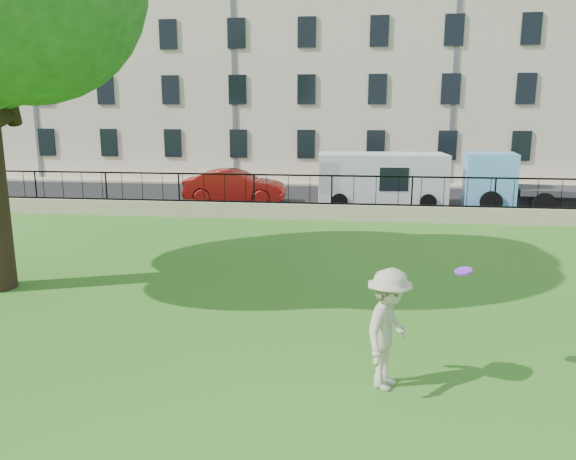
# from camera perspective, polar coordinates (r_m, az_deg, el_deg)

# --- Properties ---
(ground) EXTENTS (120.00, 120.00, 0.00)m
(ground) POSITION_cam_1_polar(r_m,az_deg,el_deg) (10.17, 1.24, -12.25)
(ground) COLOR #266718
(ground) RESTS_ON ground
(retaining_wall) EXTENTS (50.00, 0.40, 0.60)m
(retaining_wall) POSITION_cam_1_polar(r_m,az_deg,el_deg) (21.58, 4.43, 1.83)
(retaining_wall) COLOR tan
(retaining_wall) RESTS_ON ground
(iron_railing) EXTENTS (50.00, 0.05, 1.13)m
(iron_railing) POSITION_cam_1_polar(r_m,az_deg,el_deg) (21.44, 4.46, 4.07)
(iron_railing) COLOR black
(iron_railing) RESTS_ON retaining_wall
(street) EXTENTS (60.00, 9.00, 0.01)m
(street) POSITION_cam_1_polar(r_m,az_deg,el_deg) (26.26, 4.88, 3.06)
(street) COLOR black
(street) RESTS_ON ground
(sidewalk) EXTENTS (60.00, 1.40, 0.12)m
(sidewalk) POSITION_cam_1_polar(r_m,az_deg,el_deg) (31.39, 5.25, 4.68)
(sidewalk) COLOR tan
(sidewalk) RESTS_ON ground
(building_row) EXTENTS (56.40, 10.40, 13.80)m
(building_row) POSITION_cam_1_polar(r_m,az_deg,el_deg) (36.88, 5.76, 16.48)
(building_row) COLOR beige
(building_row) RESTS_ON ground
(man) EXTENTS (1.12, 1.40, 1.89)m
(man) POSITION_cam_1_polar(r_m,az_deg,el_deg) (8.77, 10.17, -9.87)
(man) COLOR #B7B395
(man) RESTS_ON ground
(frisbee) EXTENTS (0.35, 0.36, 0.12)m
(frisbee) POSITION_cam_1_polar(r_m,az_deg,el_deg) (9.18, 17.39, -4.00)
(frisbee) COLOR #8326DA
(red_sedan) EXTENTS (4.55, 1.68, 1.49)m
(red_sedan) POSITION_cam_1_polar(r_m,az_deg,el_deg) (25.43, -5.41, 4.43)
(red_sedan) COLOR maroon
(red_sedan) RESTS_ON street
(white_van) EXTENTS (5.58, 2.51, 2.28)m
(white_van) POSITION_cam_1_polar(r_m,az_deg,el_deg) (24.82, 9.45, 5.05)
(white_van) COLOR silver
(white_van) RESTS_ON street
(blue_truck) EXTENTS (5.80, 2.51, 2.37)m
(blue_truck) POSITION_cam_1_polar(r_m,az_deg,el_deg) (25.53, 23.82, 4.46)
(blue_truck) COLOR #63B0E7
(blue_truck) RESTS_ON street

